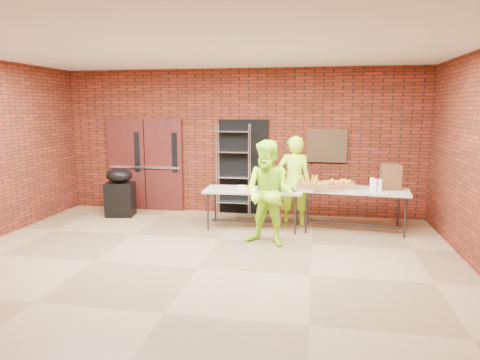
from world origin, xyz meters
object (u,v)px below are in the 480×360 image
Objects in this scene: volunteer_woman at (294,181)px; volunteer_man at (269,193)px; wire_rack at (233,170)px; table_left at (253,192)px; coffee_dispenser at (390,177)px; covered_grill at (120,192)px; table_right at (354,192)px.

volunteer_man is (-0.36, -1.31, 0.00)m from volunteer_woman.
wire_rack is 1.22m from table_left.
coffee_dispenser is (2.59, 0.23, 0.35)m from table_left.
covered_grill is (-3.01, 0.45, -0.18)m from table_left.
volunteer_woman is (-1.15, 0.17, 0.15)m from table_right.
coffee_dispenser is (3.18, -0.79, 0.05)m from wire_rack.
volunteer_woman is (-1.81, 0.07, -0.15)m from coffee_dispenser.
volunteer_man is (-1.51, -1.14, 0.15)m from table_right.
table_right is (2.52, -0.89, -0.25)m from wire_rack.
table_right is 4.38× the size of coffee_dispenser.
wire_rack is 1.11× the size of volunteer_man.
volunteer_woman is (3.79, -0.15, 0.38)m from covered_grill.
coffee_dispenser is 1.82m from volunteer_woman.
volunteer_man reaches higher than coffee_dispenser.
wire_rack is at bearing 167.01° from table_right.
covered_grill reaches higher than table_left.
volunteer_man is (-2.17, -1.24, -0.15)m from coffee_dispenser.
volunteer_woman reaches higher than coffee_dispenser.
volunteer_woman is 1.36m from volunteer_man.
volunteer_man reaches higher than table_right.
table_left is at bearing 130.24° from volunteer_man.
coffee_dispenser is at bearing 47.45° from volunteer_man.
table_right is at bearing -12.93° from covered_grill.
coffee_dispenser is 5.63m from covered_grill.
volunteer_man is at bearing 69.95° from volunteer_woman.
wire_rack is 3.28m from coffee_dispenser.
table_right is (1.93, 0.13, 0.04)m from table_left.
volunteer_man is at bearing -150.37° from coffee_dispenser.
table_left is 1.93m from table_right.
wire_rack is 1.90× the size of covered_grill.
wire_rack is 1.55m from volunteer_woman.
wire_rack is at bearing 4.00° from covered_grill.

